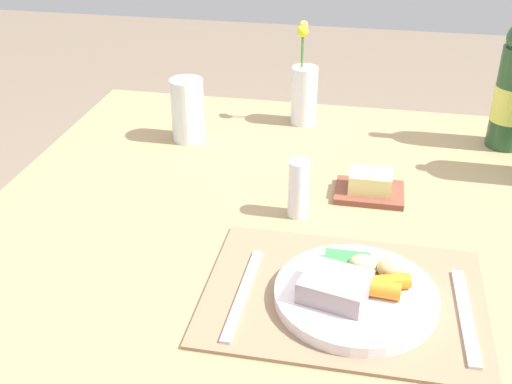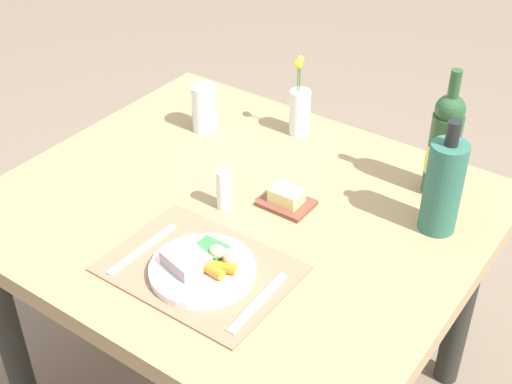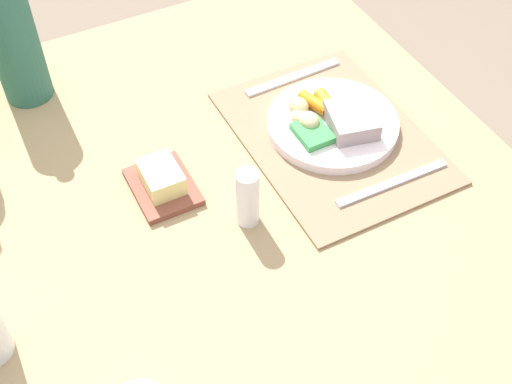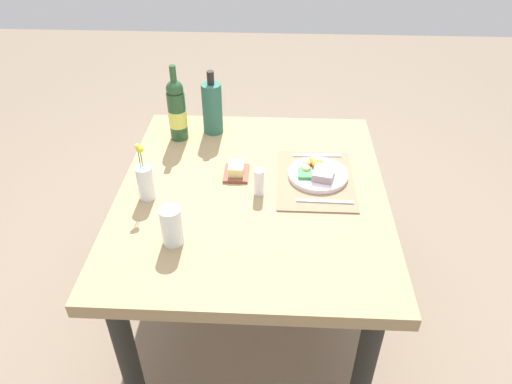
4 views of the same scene
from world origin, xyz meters
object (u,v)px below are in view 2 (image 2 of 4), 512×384
Objects in this scene: water_tumbler at (204,111)px; butter_dish at (287,199)px; flower_vase at (300,110)px; salt_shaker at (224,189)px; cooler_bottle at (443,186)px; dinner_plate at (202,267)px; knife at (258,302)px; fork at (143,249)px; dining_table at (238,233)px; wine_bottle at (444,146)px.

butter_dish is at bearing -23.74° from water_tumbler.
salt_shaker is at bearing -83.85° from flower_vase.
cooler_bottle is 2.28× the size of butter_dish.
dinner_plate is 1.15× the size of knife.
flower_vase reaches higher than salt_shaker.
flower_vase is 0.82× the size of cooler_bottle.
dinner_plate is 0.99× the size of flower_vase.
salt_shaker is at bearing 137.01° from knife.
dinner_plate is 1.85× the size of butter_dish.
fork is 0.39m from butter_dish.
dinner_plate is at bearing -51.64° from water_tumbler.
dinner_plate reaches higher than butter_dish.
butter_dish reaches higher than fork.
dinner_plate is at bearing -76.13° from flower_vase.
dinner_plate is 0.68m from flower_vase.
water_tumbler reaches higher than dining_table.
dining_table is 0.54m from cooler_bottle.
knife is (0.32, 0.01, 0.00)m from fork.
salt_shaker is at bearing 80.33° from fork.
dining_table is at bearing 131.59° from knife.
cooler_bottle reaches higher than water_tumbler.
dining_table is 0.57m from wine_bottle.
butter_dish is at bearing -135.06° from wine_bottle.
flower_vase is (-0.46, 0.04, -0.06)m from wine_bottle.
fork is 0.32m from knife.
knife is at bearing -42.68° from water_tumbler.
dining_table is 5.77× the size of knife.
cooler_bottle is (0.52, -0.19, 0.05)m from flower_vase.
cooler_bottle is (0.20, 0.47, 0.11)m from knife.
dining_table is at bearing -80.44° from flower_vase.
cooler_bottle is (0.76, -0.05, 0.06)m from water_tumbler.
flower_vase is 0.37m from butter_dish.
butter_dish is at bearing 38.05° from salt_shaker.
fork is 0.58m from water_tumbler.
wine_bottle reaches higher than cooler_bottle.
dinner_plate reaches higher than knife.
dinner_plate is at bearing -115.60° from wine_bottle.
dinner_plate is 0.70× the size of wine_bottle.
knife is at bearing -64.24° from flower_vase.
flower_vase is (0.24, 0.15, 0.01)m from water_tumbler.
flower_vase is at bearing 31.02° from water_tumbler.
knife is 0.37m from butter_dish.
wine_bottle reaches higher than dinner_plate.
salt_shaker reaches higher than butter_dish.
knife is at bearing -2.96° from dinner_plate.
wine_bottle is at bearing 75.77° from knife.
salt_shaker is (-0.41, -0.38, -0.08)m from wine_bottle.
flower_vase is 0.56m from cooler_bottle.
cooler_bottle is (0.06, -0.15, -0.02)m from wine_bottle.
salt_shaker is at bearing -153.78° from cooler_bottle.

